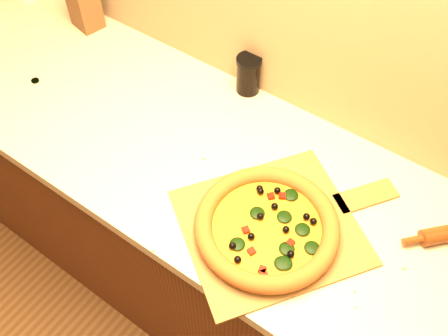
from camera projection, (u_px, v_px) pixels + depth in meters
cabinet at (249, 260)px, 1.77m from camera, size 2.80×0.65×0.86m
countertop at (255, 186)px, 1.42m from camera, size 2.84×0.68×0.04m
pizza_peel at (276, 225)px, 1.31m from camera, size 0.58×0.62×0.01m
pizza at (267, 227)px, 1.28m from camera, size 0.37×0.37×0.05m
bottle_cap at (35, 81)px, 1.66m from camera, size 0.03×0.03×0.01m
paper_bag at (83, 0)px, 1.77m from camera, size 0.12×0.10×0.21m
dark_jar at (248, 74)px, 1.59m from camera, size 0.08×0.08×0.13m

